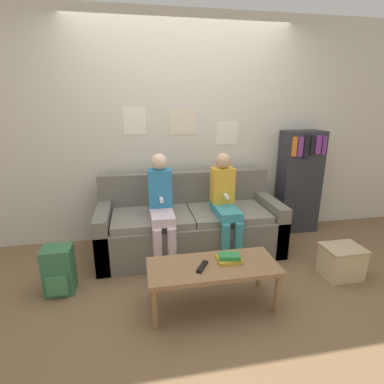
# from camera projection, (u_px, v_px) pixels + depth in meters

# --- Properties ---
(ground_plane) EXTENTS (10.00, 10.00, 0.00)m
(ground_plane) POSITION_uv_depth(u_px,v_px,m) (199.00, 273.00, 2.99)
(ground_plane) COLOR brown
(wall_back) EXTENTS (8.00, 0.07, 2.60)m
(wall_back) POSITION_uv_depth(u_px,v_px,m) (182.00, 131.00, 3.55)
(wall_back) COLOR beige
(wall_back) RESTS_ON ground_plane
(couch) EXTENTS (2.00, 0.80, 0.85)m
(couch) POSITION_uv_depth(u_px,v_px,m) (190.00, 226.00, 3.39)
(couch) COLOR #6B665B
(couch) RESTS_ON ground_plane
(coffee_table) EXTENTS (1.05, 0.45, 0.38)m
(coffee_table) POSITION_uv_depth(u_px,v_px,m) (213.00, 270.00, 2.43)
(coffee_table) COLOR #8E6642
(coffee_table) RESTS_ON ground_plane
(person_left) EXTENTS (0.24, 0.55, 1.14)m
(person_left) POSITION_uv_depth(u_px,v_px,m) (161.00, 204.00, 3.05)
(person_left) COLOR silver
(person_left) RESTS_ON ground_plane
(person_right) EXTENTS (0.24, 0.55, 1.12)m
(person_right) POSITION_uv_depth(u_px,v_px,m) (225.00, 201.00, 3.17)
(person_right) COLOR teal
(person_right) RESTS_ON ground_plane
(tv_remote) EXTENTS (0.12, 0.17, 0.02)m
(tv_remote) POSITION_uv_depth(u_px,v_px,m) (202.00, 267.00, 2.37)
(tv_remote) COLOR black
(tv_remote) RESTS_ON coffee_table
(book_stack) EXTENTS (0.20, 0.16, 0.06)m
(book_stack) POSITION_uv_depth(u_px,v_px,m) (229.00, 258.00, 2.47)
(book_stack) COLOR gold
(book_stack) RESTS_ON coffee_table
(bookshelf) EXTENTS (0.51, 0.29, 1.30)m
(bookshelf) POSITION_uv_depth(u_px,v_px,m) (299.00, 182.00, 3.83)
(bookshelf) COLOR #2D2D33
(bookshelf) RESTS_ON ground_plane
(storage_box) EXTENTS (0.37, 0.30, 0.32)m
(storage_box) POSITION_uv_depth(u_px,v_px,m) (341.00, 262.00, 2.89)
(storage_box) COLOR #CCB284
(storage_box) RESTS_ON ground_plane
(backpack) EXTENTS (0.25, 0.25, 0.43)m
(backpack) POSITION_uv_depth(u_px,v_px,m) (59.00, 270.00, 2.65)
(backpack) COLOR #336B42
(backpack) RESTS_ON ground_plane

